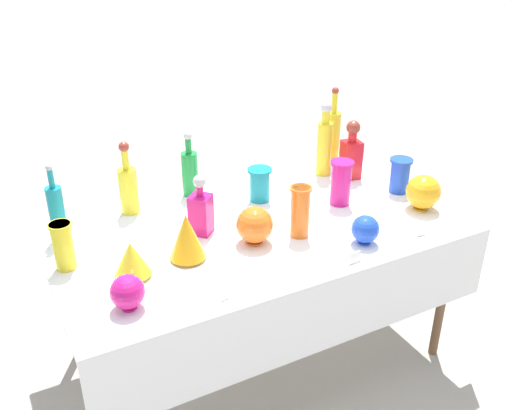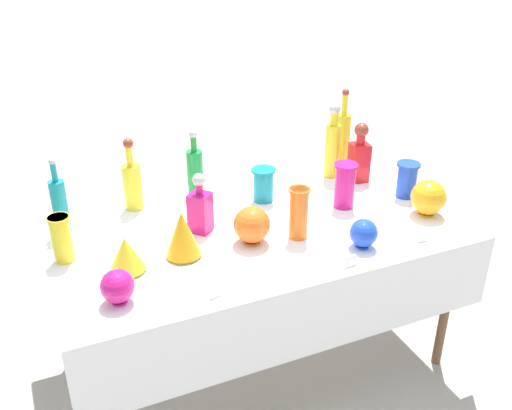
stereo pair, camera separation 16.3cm
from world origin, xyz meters
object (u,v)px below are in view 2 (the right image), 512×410
Objects in this scene: tall_bottle_3 at (195,170)px; round_bowl_1 at (364,233)px; tall_bottle_4 at (132,183)px; fluted_vase_0 at (182,234)px; fluted_vase_1 at (126,254)px; slender_vase_3 at (345,184)px; tall_bottle_1 at (60,205)px; round_bowl_0 at (428,197)px; slender_vase_2 at (299,212)px; round_bowl_3 at (117,286)px; cardboard_box_behind_left at (253,232)px; tall_bottle_2 at (333,145)px; tall_bottle_0 at (342,138)px; square_decanter_1 at (200,208)px; slender_vase_0 at (407,179)px; round_bowl_2 at (252,225)px; square_decanter_0 at (359,156)px; slender_vase_1 at (61,237)px; slender_vase_4 at (263,183)px.

tall_bottle_3 is 0.92m from round_bowl_1.
fluted_vase_0 is at bearing -80.33° from tall_bottle_4.
slender_vase_3 is at bearing 7.41° from fluted_vase_1.
tall_bottle_1 is 2.32× the size of fluted_vase_1.
tall_bottle_1 reaches higher than round_bowl_0.
tall_bottle_1 is 1.03m from slender_vase_2.
slender_vase_3 reaches higher than round_bowl_1.
tall_bottle_3 is 2.20× the size of fluted_vase_1.
round_bowl_0 is at bearing 4.06° from round_bowl_3.
tall_bottle_2 is at bearing -67.73° from cardboard_box_behind_left.
slender_vase_3 is 1.29× the size of round_bowl_0.
fluted_vase_1 is at bearing 177.75° from slender_vase_2.
tall_bottle_0 reaches higher than tall_bottle_3.
square_decanter_1 is at bearing -157.98° from tall_bottle_0.
fluted_vase_0 reaches higher than round_bowl_3.
slender_vase_0 is at bearing -58.99° from tall_bottle_2.
cardboard_box_behind_left is (0.60, 0.83, -0.69)m from square_decanter_1.
slender_vase_3 is 1.32× the size of round_bowl_2.
square_decanter_0 reaches higher than fluted_vase_0.
square_decanter_0 is 0.55× the size of cardboard_box_behind_left.
round_bowl_0 is (0.09, -0.46, -0.05)m from square_decanter_0.
slender_vase_2 is 0.74m from fluted_vase_1.
tall_bottle_0 is 0.67m from round_bowl_0.
tall_bottle_4 is at bearing 161.93° from slender_vase_0.
tall_bottle_0 is 2.47× the size of slender_vase_0.
round_bowl_3 is (-0.81, -0.16, -0.05)m from slender_vase_2.
slender_vase_3 is 0.55m from round_bowl_2.
tall_bottle_0 reaches higher than square_decanter_0.
slender_vase_1 is at bearing 159.76° from fluted_vase_0.
slender_vase_3 reaches higher than round_bowl_2.
slender_vase_1 is (-0.58, -0.01, -0.00)m from square_decanter_1.
slender_vase_3 is 1.13m from cardboard_box_behind_left.
slender_vase_0 is 1.32× the size of round_bowl_3.
square_decanter_0 is 2.09× the size of fluted_vase_1.
slender_vase_1 is 1.62m from round_bowl_0.
slender_vase_3 is (0.60, -0.43, -0.01)m from tall_bottle_3.
tall_bottle_3 is 0.39m from square_decanter_1.
tall_bottle_2 is 0.74m from round_bowl_1.
tall_bottle_2 reaches higher than slender_vase_2.
fluted_vase_1 is at bearing -172.59° from slender_vase_3.
tall_bottle_0 is 1.17m from tall_bottle_4.
tall_bottle_0 reaches higher than tall_bottle_1.
round_bowl_1 is (-0.43, -0.13, -0.02)m from round_bowl_0.
fluted_vase_0 is at bearing 33.78° from round_bowl_3.
slender_vase_4 is 1.25× the size of round_bowl_3.
tall_bottle_1 is 1.00× the size of tall_bottle_4.
round_bowl_3 reaches higher than cardboard_box_behind_left.
fluted_vase_0 is 1.36× the size of fluted_vase_1.
fluted_vase_0 is (0.45, -0.17, 0.00)m from slender_vase_1.
tall_bottle_1 reaches higher than slender_vase_4.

